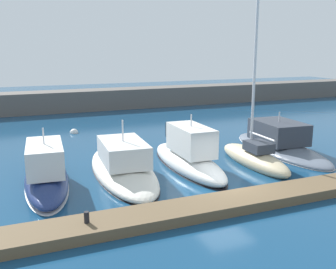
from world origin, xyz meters
TOP-DOWN VIEW (x-y plane):
  - ground_plane at (0.00, 0.00)m, footprint 120.00×120.00m
  - dock_pier at (0.00, -2.02)m, footprint 22.86×1.84m
  - breakwater_seawall at (0.00, 28.10)m, footprint 108.00×3.32m
  - motorboat_navy_nearest at (-8.03, 4.17)m, footprint 2.84×8.44m
  - motorboat_ivory_second at (-3.93, 4.45)m, footprint 3.81×10.18m
  - motorboat_white_third at (-0.07, 4.05)m, footprint 2.50×8.51m
  - sailboat_sand_fourth at (3.84, 3.04)m, footprint 2.06×6.76m
  - motorboat_slate_fifth at (7.36, 5.17)m, footprint 4.02×10.19m
  - mooring_buoy_white at (-4.65, 16.16)m, footprint 0.69×0.69m
  - dock_bollard at (-7.19, -2.02)m, footprint 0.20×0.20m

SIDE VIEW (x-z plane):
  - ground_plane at x=0.00m, z-range 0.00..0.00m
  - mooring_buoy_white at x=-4.65m, z-range -0.35..0.35m
  - dock_pier at x=0.00m, z-range 0.00..0.44m
  - motorboat_ivory_second at x=-3.93m, z-range -1.32..2.16m
  - sailboat_sand_fourth at x=3.84m, z-range -5.33..6.26m
  - motorboat_slate_fifth at x=7.36m, z-range -1.01..1.96m
  - dock_bollard at x=-7.19m, z-range 0.44..0.88m
  - motorboat_white_third at x=-0.07m, z-range -1.13..2.45m
  - motorboat_navy_nearest at x=-8.03m, z-range -0.98..2.30m
  - breakwater_seawall at x=0.00m, z-range 0.00..2.23m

